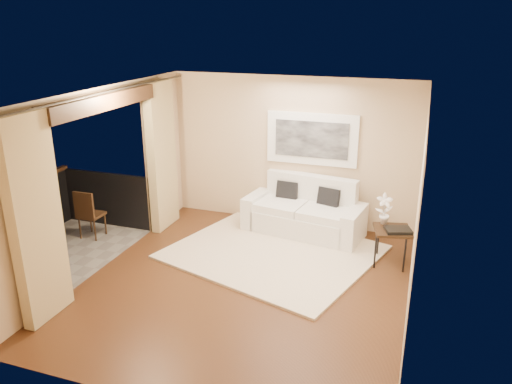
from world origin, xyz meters
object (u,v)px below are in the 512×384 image
at_px(side_table, 392,233).
at_px(balcony_chair_near, 35,218).
at_px(balcony_chair_far, 88,211).
at_px(bistro_table, 28,216).
at_px(orchid, 384,209).
at_px(ice_bucket, 21,202).
at_px(sofa, 305,214).

height_order(side_table, balcony_chair_near, balcony_chair_near).
bearing_deg(balcony_chair_far, balcony_chair_near, 64.62).
distance_m(bistro_table, balcony_chair_far, 1.04).
distance_m(orchid, bistro_table, 5.54).
bearing_deg(balcony_chair_near, balcony_chair_far, 51.92).
height_order(orchid, balcony_chair_far, orchid).
xyz_separation_m(side_table, ice_bucket, (-5.56, -1.57, 0.38)).
bearing_deg(ice_bucket, balcony_chair_near, 19.95).
relative_size(side_table, ice_bucket, 3.23).
relative_size(orchid, balcony_chair_near, 0.45).
bearing_deg(bistro_table, balcony_chair_near, 85.22).
distance_m(sofa, bistro_table, 4.56).
height_order(sofa, orchid, orchid).
bearing_deg(balcony_chair_near, sofa, 17.42).
distance_m(side_table, balcony_chair_near, 5.60).
relative_size(sofa, orchid, 4.44).
distance_m(side_table, balcony_chair_far, 5.06).
distance_m(sofa, balcony_chair_far, 3.77).
relative_size(orchid, ice_bucket, 2.45).
distance_m(orchid, balcony_chair_near, 5.49).
bearing_deg(sofa, bistro_table, -139.21).
bearing_deg(side_table, bistro_table, -163.06).
height_order(orchid, bistro_table, orchid).
xyz_separation_m(side_table, bistro_table, (-5.40, -1.64, 0.20)).
relative_size(sofa, balcony_chair_near, 2.01).
relative_size(side_table, balcony_chair_far, 0.74).
height_order(sofa, balcony_chair_near, balcony_chair_near).
xyz_separation_m(bistro_table, ice_bucket, (-0.16, 0.07, 0.18)).
relative_size(bistro_table, ice_bucket, 4.06).
relative_size(bistro_table, balcony_chair_far, 0.93).
relative_size(orchid, balcony_chair_far, 0.56).
bearing_deg(ice_bucket, side_table, 15.79).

